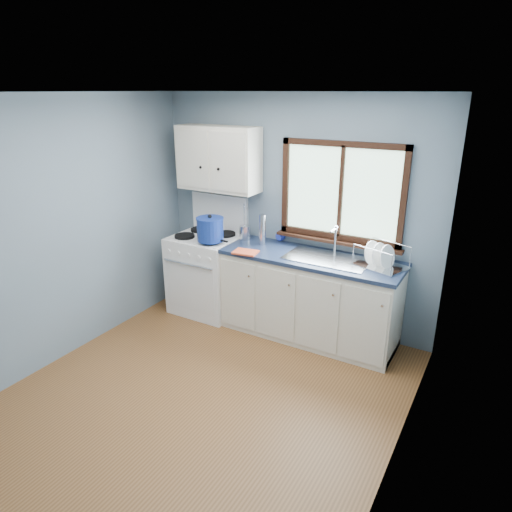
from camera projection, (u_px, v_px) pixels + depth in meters
The scene contains 18 objects.
floor at pixel (199, 401), 3.93m from camera, with size 3.20×3.60×0.02m, color brown.
ceiling at pixel (183, 91), 3.06m from camera, with size 3.20×3.60×0.02m, color white.
wall_back at pixel (294, 213), 4.96m from camera, with size 3.20×0.02×2.50m, color slate.
wall_left at pixel (54, 234), 4.25m from camera, with size 0.02×3.60×2.50m, color slate.
wall_right at pixel (406, 314), 2.74m from camera, with size 0.02×3.60×2.50m, color slate.
gas_range at pixel (207, 271), 5.40m from camera, with size 0.76×0.69×1.36m.
base_cabinets at pixel (309, 301), 4.83m from camera, with size 1.85×0.60×0.88m.
countertop at pixel (311, 258), 4.66m from camera, with size 1.89×0.64×0.04m, color #141F35.
sink at pixel (327, 265), 4.59m from camera, with size 0.84×0.46×0.44m.
window at pixel (341, 199), 4.60m from camera, with size 1.36×0.10×1.03m.
upper_cabinets at pixel (218, 159), 5.02m from camera, with size 0.95×0.35×0.70m.
skillet at pixel (211, 238), 5.01m from camera, with size 0.37×0.27×0.05m.
stockpot at pixel (210, 229), 4.96m from camera, with size 0.33×0.33×0.29m.
utensil_crock at pixel (245, 232), 5.14m from camera, with size 0.13×0.13×0.41m.
thermos at pixel (262, 230), 4.94m from camera, with size 0.08×0.08×0.34m, color silver.
soap_bottle at pixel (278, 229), 5.05m from camera, with size 0.11×0.11×0.28m, color blue.
dish_towel at pixel (246, 252), 4.73m from camera, with size 0.25×0.18×0.02m, color #EC582F.
dish_rack at pixel (380, 261), 4.35m from camera, with size 0.53×0.46×0.23m.
Camera 1 is at (2.05, -2.57, 2.52)m, focal length 32.00 mm.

